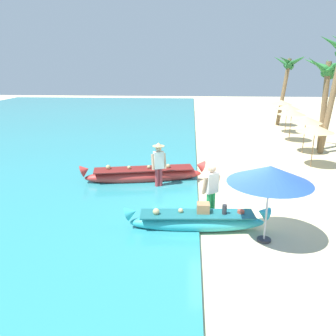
{
  "coord_description": "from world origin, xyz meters",
  "views": [
    {
      "loc": [
        -1.28,
        -9.39,
        4.45
      ],
      "look_at": [
        -2.07,
        2.07,
        0.9
      ],
      "focal_mm": 36.17,
      "sensor_mm": 36.0,
      "label": 1
    }
  ],
  "objects_px": {
    "person_tourist_customer": "(211,190)",
    "palm_tree_mid_cluster": "(327,76)",
    "boat_cyan_foreground": "(197,221)",
    "palm_tree_leaning_seaward": "(288,69)",
    "patio_umbrella_large": "(270,175)",
    "boat_red_midground": "(144,175)",
    "person_vendor_hatted": "(159,162)"
  },
  "relations": [
    {
      "from": "person_tourist_customer",
      "to": "palm_tree_mid_cluster",
      "type": "relative_size",
      "value": 0.35
    },
    {
      "from": "boat_cyan_foreground",
      "to": "palm_tree_leaning_seaward",
      "type": "height_order",
      "value": "palm_tree_leaning_seaward"
    },
    {
      "from": "palm_tree_leaning_seaward",
      "to": "person_tourist_customer",
      "type": "bearing_deg",
      "value": -110.55
    },
    {
      "from": "person_tourist_customer",
      "to": "palm_tree_leaning_seaward",
      "type": "xyz_separation_m",
      "value": [
        6.34,
        16.91,
        3.07
      ]
    },
    {
      "from": "boat_cyan_foreground",
      "to": "patio_umbrella_large",
      "type": "relative_size",
      "value": 1.9
    },
    {
      "from": "boat_cyan_foreground",
      "to": "boat_red_midground",
      "type": "relative_size",
      "value": 0.83
    },
    {
      "from": "boat_cyan_foreground",
      "to": "person_vendor_hatted",
      "type": "bearing_deg",
      "value": 112.93
    },
    {
      "from": "person_vendor_hatted",
      "to": "palm_tree_leaning_seaward",
      "type": "bearing_deg",
      "value": 60.44
    },
    {
      "from": "person_vendor_hatted",
      "to": "palm_tree_leaning_seaward",
      "type": "relative_size",
      "value": 0.34
    },
    {
      "from": "boat_cyan_foreground",
      "to": "boat_red_midground",
      "type": "bearing_deg",
      "value": 117.52
    },
    {
      "from": "patio_umbrella_large",
      "to": "person_vendor_hatted",
      "type": "bearing_deg",
      "value": 130.14
    },
    {
      "from": "boat_cyan_foreground",
      "to": "boat_red_midground",
      "type": "distance_m",
      "value": 4.35
    },
    {
      "from": "patio_umbrella_large",
      "to": "boat_cyan_foreground",
      "type": "bearing_deg",
      "value": 165.28
    },
    {
      "from": "person_tourist_customer",
      "to": "boat_cyan_foreground",
      "type": "bearing_deg",
      "value": -122.5
    },
    {
      "from": "boat_red_midground",
      "to": "person_vendor_hatted",
      "type": "distance_m",
      "value": 1.13
    },
    {
      "from": "person_vendor_hatted",
      "to": "boat_cyan_foreground",
      "type": "bearing_deg",
      "value": -67.07
    },
    {
      "from": "palm_tree_mid_cluster",
      "to": "person_vendor_hatted",
      "type": "bearing_deg",
      "value": -140.89
    },
    {
      "from": "boat_red_midground",
      "to": "person_tourist_customer",
      "type": "relative_size",
      "value": 2.8
    },
    {
      "from": "boat_cyan_foreground",
      "to": "person_vendor_hatted",
      "type": "relative_size",
      "value": 2.3
    },
    {
      "from": "boat_red_midground",
      "to": "patio_umbrella_large",
      "type": "relative_size",
      "value": 2.29
    },
    {
      "from": "boat_red_midground",
      "to": "patio_umbrella_large",
      "type": "bearing_deg",
      "value": -48.96
    },
    {
      "from": "boat_red_midground",
      "to": "patio_umbrella_large",
      "type": "height_order",
      "value": "patio_umbrella_large"
    },
    {
      "from": "boat_cyan_foreground",
      "to": "person_vendor_hatted",
      "type": "xyz_separation_m",
      "value": [
        -1.37,
        3.24,
        0.71
      ]
    },
    {
      "from": "boat_cyan_foreground",
      "to": "patio_umbrella_large",
      "type": "height_order",
      "value": "patio_umbrella_large"
    },
    {
      "from": "person_tourist_customer",
      "to": "palm_tree_leaning_seaward",
      "type": "relative_size",
      "value": 0.34
    },
    {
      "from": "palm_tree_mid_cluster",
      "to": "person_tourist_customer",
      "type": "bearing_deg",
      "value": -124.3
    },
    {
      "from": "boat_red_midground",
      "to": "person_tourist_customer",
      "type": "distance_m",
      "value": 4.09
    },
    {
      "from": "person_tourist_customer",
      "to": "patio_umbrella_large",
      "type": "xyz_separation_m",
      "value": [
        1.35,
        -1.08,
        0.85
      ]
    },
    {
      "from": "person_vendor_hatted",
      "to": "palm_tree_leaning_seaward",
      "type": "distance_m",
      "value": 16.71
    },
    {
      "from": "person_tourist_customer",
      "to": "boat_red_midground",
      "type": "bearing_deg",
      "value": 126.65
    },
    {
      "from": "boat_cyan_foreground",
      "to": "boat_red_midground",
      "type": "xyz_separation_m",
      "value": [
        -2.01,
        3.86,
        0.02
      ]
    },
    {
      "from": "boat_cyan_foreground",
      "to": "palm_tree_mid_cluster",
      "type": "xyz_separation_m",
      "value": [
        6.61,
        9.73,
        3.55
      ]
    }
  ]
}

